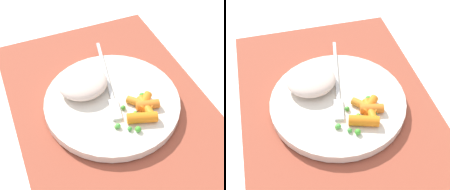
{
  "view_description": "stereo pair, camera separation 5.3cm",
  "coord_description": "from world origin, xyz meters",
  "views": [
    {
      "loc": [
        0.35,
        -0.15,
        0.44
      ],
      "look_at": [
        0.0,
        0.0,
        0.03
      ],
      "focal_mm": 50.9,
      "sensor_mm": 36.0,
      "label": 1
    },
    {
      "loc": [
        0.37,
        -0.1,
        0.44
      ],
      "look_at": [
        0.0,
        0.0,
        0.03
      ],
      "focal_mm": 50.9,
      "sensor_mm": 36.0,
      "label": 2
    }
  ],
  "objects": [
    {
      "name": "carrot_portion",
      "position": [
        0.05,
        0.04,
        0.03
      ],
      "size": [
        0.07,
        0.07,
        0.02
      ],
      "color": "orange",
      "rests_on": "plate"
    },
    {
      "name": "placemat",
      "position": [
        0.0,
        0.0,
        0.0
      ],
      "size": [
        0.5,
        0.35,
        0.01
      ],
      "primitive_type": "cube",
      "color": "#9E4733",
      "rests_on": "ground_plane"
    },
    {
      "name": "rice_mound",
      "position": [
        -0.04,
        -0.04,
        0.04
      ],
      "size": [
        0.09,
        0.09,
        0.03
      ],
      "primitive_type": "ellipsoid",
      "color": "beige",
      "rests_on": "plate"
    },
    {
      "name": "fork",
      "position": [
        -0.03,
        0.01,
        0.03
      ],
      "size": [
        0.2,
        0.05,
        0.01
      ],
      "color": "silver",
      "rests_on": "plate"
    },
    {
      "name": "plate",
      "position": [
        0.0,
        0.0,
        0.01
      ],
      "size": [
        0.24,
        0.24,
        0.02
      ],
      "primitive_type": "cylinder",
      "color": "silver",
      "rests_on": "placemat"
    },
    {
      "name": "pea_scatter",
      "position": [
        0.05,
        0.02,
        0.03
      ],
      "size": [
        0.08,
        0.09,
        0.01
      ],
      "color": "#55A93A",
      "rests_on": "plate"
    },
    {
      "name": "ground_plane",
      "position": [
        0.0,
        0.0,
        0.0
      ],
      "size": [
        2.4,
        2.4,
        0.0
      ],
      "primitive_type": "plane",
      "color": "white"
    }
  ]
}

